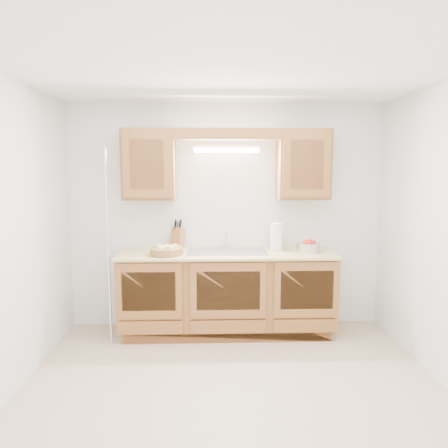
{
  "coord_description": "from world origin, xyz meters",
  "views": [
    {
      "loc": [
        -0.19,
        -3.39,
        1.79
      ],
      "look_at": [
        -0.04,
        0.85,
        1.24
      ],
      "focal_mm": 35.0,
      "sensor_mm": 36.0,
      "label": 1
    }
  ],
  "objects_px": {
    "knife_block": "(178,238)",
    "paper_towel": "(276,237)",
    "apple_bowl": "(309,246)",
    "fruit_basket": "(166,250)"
  },
  "relations": [
    {
      "from": "fruit_basket",
      "to": "paper_towel",
      "type": "height_order",
      "value": "paper_towel"
    },
    {
      "from": "fruit_basket",
      "to": "knife_block",
      "type": "relative_size",
      "value": 1.23
    },
    {
      "from": "fruit_basket",
      "to": "paper_towel",
      "type": "bearing_deg",
      "value": 9.63
    },
    {
      "from": "knife_block",
      "to": "paper_towel",
      "type": "distance_m",
      "value": 1.09
    },
    {
      "from": "knife_block",
      "to": "paper_towel",
      "type": "xyz_separation_m",
      "value": [
        1.08,
        -0.14,
        0.03
      ]
    },
    {
      "from": "knife_block",
      "to": "apple_bowl",
      "type": "height_order",
      "value": "knife_block"
    },
    {
      "from": "paper_towel",
      "to": "knife_block",
      "type": "bearing_deg",
      "value": 172.51
    },
    {
      "from": "fruit_basket",
      "to": "knife_block",
      "type": "distance_m",
      "value": 0.36
    },
    {
      "from": "knife_block",
      "to": "apple_bowl",
      "type": "distance_m",
      "value": 1.43
    },
    {
      "from": "knife_block",
      "to": "apple_bowl",
      "type": "xyz_separation_m",
      "value": [
        1.41,
        -0.24,
        -0.06
      ]
    }
  ]
}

